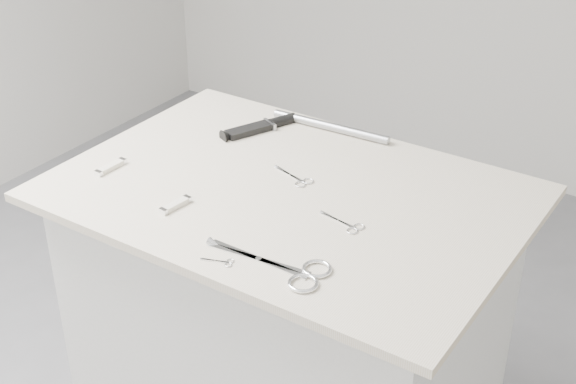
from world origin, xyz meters
The scene contains 10 objects.
plinth centered at (0.00, 0.00, 0.45)m, with size 0.90×0.60×0.90m, color silver.
display_board centered at (0.00, 0.00, 0.91)m, with size 1.00×0.70×0.02m, color beige.
large_shears centered at (0.17, -0.25, 0.92)m, with size 0.25×0.11×0.01m.
embroidery_scissors_a centered at (0.18, -0.06, 0.92)m, with size 0.10×0.05×0.00m.
embroidery_scissors_b centered at (-0.01, 0.05, 0.92)m, with size 0.11×0.06×0.00m.
tiny_scissors centered at (0.05, -0.30, 0.92)m, with size 0.06×0.04×0.00m.
sheathed_knife centered at (-0.22, 0.22, 0.93)m, with size 0.10×0.19×0.02m.
pocket_knife_a centered at (-0.39, -0.14, 0.93)m, with size 0.02×0.08×0.01m.
pocket_knife_b centered at (-0.15, -0.19, 0.92)m, with size 0.03×0.08×0.01m.
metal_rail centered at (-0.08, 0.31, 0.93)m, with size 0.02×0.02×0.32m, color #96999E.
Camera 1 is at (0.83, -1.26, 1.78)m, focal length 50.00 mm.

